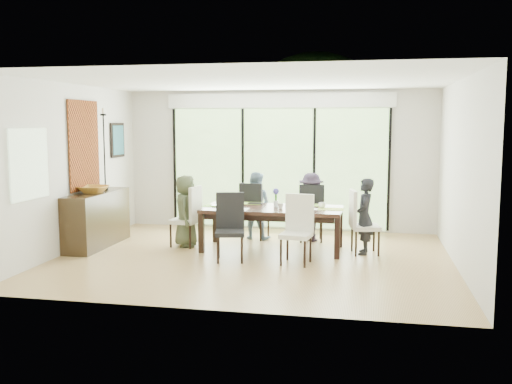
% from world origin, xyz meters
% --- Properties ---
extents(floor, '(6.00, 5.00, 0.01)m').
position_xyz_m(floor, '(0.00, 0.00, -0.01)').
color(floor, olive).
rests_on(floor, ground).
extents(ceiling, '(6.00, 5.00, 0.01)m').
position_xyz_m(ceiling, '(0.00, 0.00, 2.71)').
color(ceiling, white).
rests_on(ceiling, wall_back).
extents(wall_back, '(6.00, 0.02, 2.70)m').
position_xyz_m(wall_back, '(0.00, 2.51, 1.35)').
color(wall_back, beige).
rests_on(wall_back, floor).
extents(wall_front, '(6.00, 0.02, 2.70)m').
position_xyz_m(wall_front, '(0.00, -2.51, 1.35)').
color(wall_front, white).
rests_on(wall_front, floor).
extents(wall_left, '(0.02, 5.00, 2.70)m').
position_xyz_m(wall_left, '(-3.01, 0.00, 1.35)').
color(wall_left, silver).
rests_on(wall_left, floor).
extents(wall_right, '(0.02, 5.00, 2.70)m').
position_xyz_m(wall_right, '(3.01, 0.00, 1.35)').
color(wall_right, beige).
rests_on(wall_right, floor).
extents(glass_doors, '(4.20, 0.02, 2.30)m').
position_xyz_m(glass_doors, '(0.00, 2.47, 1.20)').
color(glass_doors, '#598C3F').
rests_on(glass_doors, wall_back).
extents(blinds_header, '(4.40, 0.06, 0.28)m').
position_xyz_m(blinds_header, '(0.00, 2.46, 2.50)').
color(blinds_header, white).
rests_on(blinds_header, wall_back).
extents(mullion_a, '(0.05, 0.04, 2.30)m').
position_xyz_m(mullion_a, '(-2.10, 2.46, 1.20)').
color(mullion_a, black).
rests_on(mullion_a, wall_back).
extents(mullion_b, '(0.05, 0.04, 2.30)m').
position_xyz_m(mullion_b, '(-0.70, 2.46, 1.20)').
color(mullion_b, black).
rests_on(mullion_b, wall_back).
extents(mullion_c, '(0.05, 0.04, 2.30)m').
position_xyz_m(mullion_c, '(0.70, 2.46, 1.20)').
color(mullion_c, black).
rests_on(mullion_c, wall_back).
extents(mullion_d, '(0.05, 0.04, 2.30)m').
position_xyz_m(mullion_d, '(2.10, 2.46, 1.20)').
color(mullion_d, black).
rests_on(mullion_d, wall_back).
extents(side_window, '(0.02, 0.90, 1.00)m').
position_xyz_m(side_window, '(-2.97, -1.20, 1.50)').
color(side_window, '#8CAD7F').
rests_on(side_window, wall_left).
extents(deck, '(6.00, 1.80, 0.10)m').
position_xyz_m(deck, '(0.00, 3.40, -0.05)').
color(deck, brown).
rests_on(deck, ground).
extents(rail_top, '(6.00, 0.08, 0.06)m').
position_xyz_m(rail_top, '(0.00, 4.20, 0.55)').
color(rail_top, brown).
rests_on(rail_top, deck).
extents(foliage_left, '(3.20, 3.20, 3.20)m').
position_xyz_m(foliage_left, '(-1.80, 5.20, 1.44)').
color(foliage_left, '#14380F').
rests_on(foliage_left, ground).
extents(foliage_mid, '(4.00, 4.00, 4.00)m').
position_xyz_m(foliage_mid, '(0.40, 5.80, 1.80)').
color(foliage_mid, '#14380F').
rests_on(foliage_mid, ground).
extents(foliage_right, '(2.80, 2.80, 2.80)m').
position_xyz_m(foliage_right, '(2.20, 5.00, 1.26)').
color(foliage_right, '#14380F').
rests_on(foliage_right, ground).
extents(foliage_far, '(3.60, 3.60, 3.60)m').
position_xyz_m(foliage_far, '(-0.60, 6.50, 1.62)').
color(foliage_far, '#14380F').
rests_on(foliage_far, ground).
extents(table_top, '(2.25, 1.03, 0.06)m').
position_xyz_m(table_top, '(0.20, 0.64, 0.67)').
color(table_top, black).
rests_on(table_top, floor).
extents(table_apron, '(2.06, 0.84, 0.09)m').
position_xyz_m(table_apron, '(0.20, 0.64, 0.59)').
color(table_apron, black).
rests_on(table_apron, floor).
extents(table_leg_fl, '(0.08, 0.08, 0.65)m').
position_xyz_m(table_leg_fl, '(-0.88, 0.21, 0.32)').
color(table_leg_fl, black).
rests_on(table_leg_fl, floor).
extents(table_leg_fr, '(0.08, 0.08, 0.65)m').
position_xyz_m(table_leg_fr, '(1.28, 0.21, 0.32)').
color(table_leg_fr, black).
rests_on(table_leg_fr, floor).
extents(table_leg_bl, '(0.08, 0.08, 0.65)m').
position_xyz_m(table_leg_bl, '(-0.88, 1.07, 0.32)').
color(table_leg_bl, black).
rests_on(table_leg_bl, floor).
extents(table_leg_br, '(0.08, 0.08, 0.65)m').
position_xyz_m(table_leg_br, '(1.28, 1.07, 0.32)').
color(table_leg_br, black).
rests_on(table_leg_br, floor).
extents(chair_left_end, '(0.48, 0.48, 1.03)m').
position_xyz_m(chair_left_end, '(-1.30, 0.64, 0.52)').
color(chair_left_end, beige).
rests_on(chair_left_end, floor).
extents(chair_right_end, '(0.51, 0.51, 1.03)m').
position_xyz_m(chair_right_end, '(1.70, 0.64, 0.52)').
color(chair_right_end, silver).
rests_on(chair_right_end, floor).
extents(chair_far_left, '(0.51, 0.51, 1.03)m').
position_xyz_m(chair_far_left, '(-0.25, 1.49, 0.52)').
color(chair_far_left, black).
rests_on(chair_far_left, floor).
extents(chair_far_right, '(0.48, 0.48, 1.03)m').
position_xyz_m(chair_far_right, '(0.75, 1.49, 0.52)').
color(chair_far_right, black).
rests_on(chair_far_right, floor).
extents(chair_near_left, '(0.52, 0.52, 1.03)m').
position_xyz_m(chair_near_left, '(-0.30, -0.23, 0.52)').
color(chair_near_left, black).
rests_on(chair_near_left, floor).
extents(chair_near_right, '(0.48, 0.48, 1.03)m').
position_xyz_m(chair_near_right, '(0.70, -0.23, 0.52)').
color(chair_near_right, white).
rests_on(chair_near_right, floor).
extents(person_left_end, '(0.43, 0.61, 1.21)m').
position_xyz_m(person_left_end, '(-1.28, 0.64, 0.60)').
color(person_left_end, '#414A31').
rests_on(person_left_end, floor).
extents(person_right_end, '(0.36, 0.56, 1.21)m').
position_xyz_m(person_right_end, '(1.68, 0.64, 0.60)').
color(person_right_end, black).
rests_on(person_right_end, floor).
extents(person_far_left, '(0.62, 0.45, 1.21)m').
position_xyz_m(person_far_left, '(-0.25, 1.47, 0.60)').
color(person_far_left, '#6F8AA0').
rests_on(person_far_left, floor).
extents(person_far_right, '(0.62, 0.46, 1.21)m').
position_xyz_m(person_far_right, '(0.75, 1.47, 0.60)').
color(person_far_right, '#292030').
rests_on(person_far_right, floor).
extents(placemat_left, '(0.41, 0.30, 0.01)m').
position_xyz_m(placemat_left, '(-0.75, 0.64, 0.71)').
color(placemat_left, '#70A43A').
rests_on(placemat_left, table_top).
extents(placemat_right, '(0.41, 0.30, 0.01)m').
position_xyz_m(placemat_right, '(1.15, 0.64, 0.71)').
color(placemat_right, '#98AB3D').
rests_on(placemat_right, table_top).
extents(placemat_far_l, '(0.41, 0.30, 0.01)m').
position_xyz_m(placemat_far_l, '(-0.25, 1.04, 0.71)').
color(placemat_far_l, '#82AB3D').
rests_on(placemat_far_l, table_top).
extents(placemat_far_r, '(0.41, 0.30, 0.01)m').
position_xyz_m(placemat_far_r, '(0.75, 1.04, 0.71)').
color(placemat_far_r, '#7FAF3E').
rests_on(placemat_far_r, table_top).
extents(placemat_paper, '(0.41, 0.30, 0.01)m').
position_xyz_m(placemat_paper, '(-0.35, 0.34, 0.71)').
color(placemat_paper, white).
rests_on(placemat_paper, table_top).
extents(tablet_far_l, '(0.24, 0.17, 0.01)m').
position_xyz_m(tablet_far_l, '(-0.15, 0.99, 0.71)').
color(tablet_far_l, black).
rests_on(tablet_far_l, table_top).
extents(tablet_far_r, '(0.22, 0.16, 0.01)m').
position_xyz_m(tablet_far_r, '(0.70, 0.99, 0.71)').
color(tablet_far_r, black).
rests_on(tablet_far_r, table_top).
extents(papers, '(0.28, 0.21, 0.00)m').
position_xyz_m(papers, '(0.90, 0.59, 0.70)').
color(papers, white).
rests_on(papers, table_top).
extents(platter_base, '(0.24, 0.24, 0.02)m').
position_xyz_m(platter_base, '(-0.35, 0.34, 0.72)').
color(platter_base, white).
rests_on(platter_base, table_top).
extents(platter_snacks, '(0.19, 0.19, 0.01)m').
position_xyz_m(platter_snacks, '(-0.35, 0.34, 0.74)').
color(platter_snacks, '#C48617').
rests_on(platter_snacks, table_top).
extents(vase, '(0.07, 0.07, 0.11)m').
position_xyz_m(vase, '(0.25, 0.69, 0.76)').
color(vase, silver).
rests_on(vase, table_top).
extents(hyacinth_stems, '(0.04, 0.04, 0.15)m').
position_xyz_m(hyacinth_stems, '(0.25, 0.69, 0.87)').
color(hyacinth_stems, '#337226').
rests_on(hyacinth_stems, table_top).
extents(hyacinth_blooms, '(0.10, 0.10, 0.10)m').
position_xyz_m(hyacinth_blooms, '(0.25, 0.69, 0.96)').
color(hyacinth_blooms, '#4B44AB').
rests_on(hyacinth_blooms, table_top).
extents(laptop, '(0.32, 0.21, 0.02)m').
position_xyz_m(laptop, '(-0.65, 0.54, 0.71)').
color(laptop, silver).
rests_on(laptop, table_top).
extents(cup_a, '(0.16, 0.16, 0.09)m').
position_xyz_m(cup_a, '(-0.50, 0.79, 0.75)').
color(cup_a, white).
rests_on(cup_a, table_top).
extents(cup_b, '(0.13, 0.13, 0.09)m').
position_xyz_m(cup_b, '(0.35, 0.54, 0.75)').
color(cup_b, white).
rests_on(cup_b, table_top).
extents(cup_c, '(0.13, 0.13, 0.09)m').
position_xyz_m(cup_c, '(1.00, 0.74, 0.75)').
color(cup_c, white).
rests_on(cup_c, table_top).
extents(book, '(0.25, 0.26, 0.02)m').
position_xyz_m(book, '(0.45, 0.69, 0.71)').
color(book, white).
rests_on(book, table_top).
extents(sideboard, '(0.46, 1.63, 0.92)m').
position_xyz_m(sideboard, '(-2.76, 0.36, 0.46)').
color(sideboard, black).
rests_on(sideboard, floor).
extents(bowl, '(0.49, 0.49, 0.12)m').
position_xyz_m(bowl, '(-2.76, 0.26, 0.98)').
color(bowl, '#996521').
rests_on(bowl, sideboard).
extents(candlestick_base, '(0.10, 0.10, 0.04)m').
position_xyz_m(candlestick_base, '(-2.76, 0.71, 0.94)').
color(candlestick_base, black).
rests_on(candlestick_base, sideboard).
extents(candlestick_shaft, '(0.02, 0.02, 1.27)m').
position_xyz_m(candlestick_shaft, '(-2.76, 0.71, 1.58)').
color(candlestick_shaft, black).
rests_on(candlestick_shaft, sideboard).
extents(candlestick_pan, '(0.10, 0.10, 0.03)m').
position_xyz_m(candlestick_pan, '(-2.76, 0.71, 2.21)').
color(candlestick_pan, black).
rests_on(candlestick_pan, sideboard).
extents(candle, '(0.04, 0.04, 0.10)m').
position_xyz_m(candle, '(-2.76, 0.71, 2.27)').
color(candle, silver).
rests_on(candle, sideboard).
extents(tapestry, '(0.02, 1.00, 1.50)m').
position_xyz_m(tapestry, '(-2.97, 0.40, 1.70)').
color(tapestry, '#953D15').
rests_on(tapestry, wall_left).
extents(art_frame, '(0.03, 0.55, 0.65)m').
position_xyz_m(art_frame, '(-2.97, 1.70, 1.75)').
color(art_frame, black).
rests_on(art_frame, wall_left).
extents(art_canvas, '(0.01, 0.45, 0.55)m').
position_xyz_m(art_canvas, '(-2.95, 1.70, 1.75)').
color(art_canvas, '#1B4B58').
rests_on(art_canvas, wall_left).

